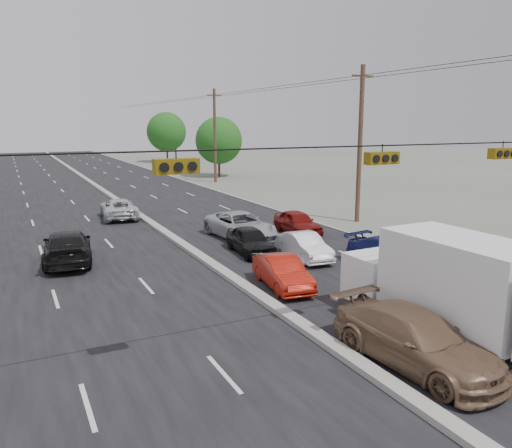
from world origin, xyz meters
The scene contains 18 objects.
ground centered at (0.00, 0.00, 0.00)m, with size 200.00×200.00×0.00m, color #606356.
road_surface centered at (0.00, 30.00, 0.00)m, with size 20.00×160.00×0.02m, color black.
center_median centered at (0.00, 30.00, 0.10)m, with size 0.50×160.00×0.20m, color gray.
utility_pole_right_b centered at (12.50, 15.00, 5.11)m, with size 1.60×0.30×10.00m.
utility_pole_right_c centered at (12.50, 40.00, 5.11)m, with size 1.60×0.30×10.00m.
traffic_signals centered at (1.40, 0.00, 5.49)m, with size 25.00×0.30×0.54m.
tree_right_mid centered at (15.00, 45.00, 4.34)m, with size 5.60×5.60×7.14m.
tree_right_far centered at (16.00, 70.00, 4.96)m, with size 6.40×6.40×8.16m.
box_truck centered at (3.50, -0.65, 1.64)m, with size 2.36×6.36×3.20m.
tan_sedan centered at (1.40, -1.82, 0.73)m, with size 2.06×5.06×1.47m, color brown.
red_sedan centered at (1.40, 5.40, 0.62)m, with size 1.31×3.77×1.24m, color #A01509.
queue_car_a centered at (2.57, 10.70, 0.66)m, with size 1.56×3.88×1.32m, color black.
queue_car_b centered at (4.46, 8.61, 0.62)m, with size 1.30×3.74×1.23m, color white.
queue_car_c centered at (3.50, 13.94, 0.73)m, with size 2.43×5.27×1.46m, color #A8ACB0.
queue_car_d centered at (7.00, 5.34, 0.68)m, with size 1.90×4.66×1.35m, color #0F134C.
queue_car_e centered at (7.00, 13.51, 0.68)m, with size 1.60×3.97×1.35m, color maroon.
oncoming_near centered at (-5.79, 13.02, 0.75)m, with size 2.11×5.18×1.50m, color black.
oncoming_far centered at (-1.40, 23.16, 0.67)m, with size 2.24×4.85×1.35m, color silver.
Camera 1 is at (-7.97, -11.04, 6.43)m, focal length 35.00 mm.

